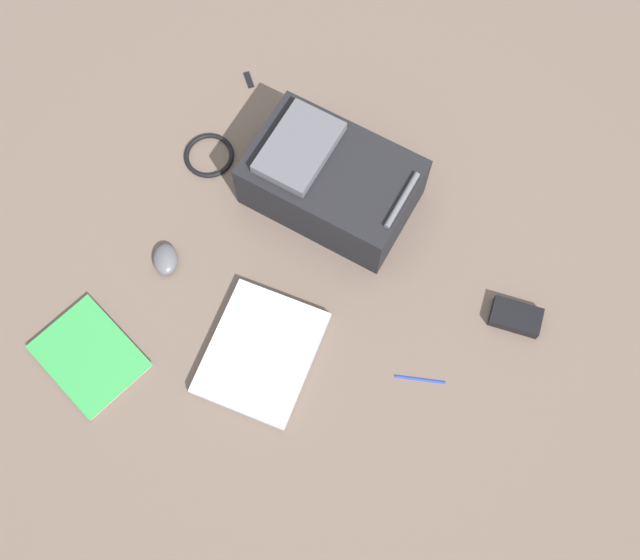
# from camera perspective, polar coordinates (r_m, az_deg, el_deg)

# --- Properties ---
(ground_plane) EXTENTS (3.86, 3.86, 0.00)m
(ground_plane) POSITION_cam_1_polar(r_m,az_deg,el_deg) (2.04, -0.07, -0.11)
(ground_plane) COLOR brown
(backpack) EXTENTS (0.32, 0.46, 0.21)m
(backpack) POSITION_cam_1_polar(r_m,az_deg,el_deg) (2.06, 0.81, 7.58)
(backpack) COLOR black
(backpack) RESTS_ON ground_plane
(laptop) EXTENTS (0.35, 0.29, 0.03)m
(laptop) POSITION_cam_1_polar(r_m,az_deg,el_deg) (1.97, -4.52, -5.54)
(laptop) COLOR #929296
(laptop) RESTS_ON ground_plane
(book_blue) EXTENTS (0.29, 0.33, 0.02)m
(book_blue) POSITION_cam_1_polar(r_m,az_deg,el_deg) (2.06, -17.18, -5.59)
(book_blue) COLOR silver
(book_blue) RESTS_ON ground_plane
(computer_mouse) EXTENTS (0.11, 0.10, 0.04)m
(computer_mouse) POSITION_cam_1_polar(r_m,az_deg,el_deg) (2.09, -11.71, 1.57)
(computer_mouse) COLOR #4C4C51
(computer_mouse) RESTS_ON ground_plane
(cable_coil) EXTENTS (0.15, 0.15, 0.01)m
(cable_coil) POSITION_cam_1_polar(r_m,az_deg,el_deg) (2.22, -8.47, 9.38)
(cable_coil) COLOR black
(cable_coil) RESTS_ON ground_plane
(power_brick) EXTENTS (0.10, 0.14, 0.03)m
(power_brick) POSITION_cam_1_polar(r_m,az_deg,el_deg) (2.06, 14.72, -2.75)
(power_brick) COLOR black
(power_brick) RESTS_ON ground_plane
(pen_black) EXTENTS (0.05, 0.13, 0.01)m
(pen_black) POSITION_cam_1_polar(r_m,az_deg,el_deg) (1.98, 7.66, -7.51)
(pen_black) COLOR #1933B2
(pen_black) RESTS_ON ground_plane
(usb_stick) EXTENTS (0.05, 0.05, 0.01)m
(usb_stick) POSITION_cam_1_polar(r_m,az_deg,el_deg) (2.35, -5.46, 15.00)
(usb_stick) COLOR black
(usb_stick) RESTS_ON ground_plane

